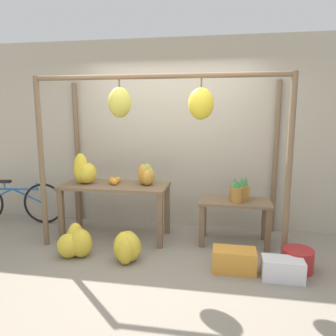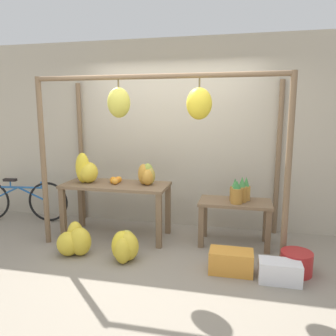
{
  "view_description": "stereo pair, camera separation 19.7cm",
  "coord_description": "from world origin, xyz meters",
  "px_view_note": "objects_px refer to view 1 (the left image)",
  "views": [
    {
      "loc": [
        0.8,
        -3.47,
        1.76
      ],
      "look_at": [
        0.06,
        0.73,
        1.01
      ],
      "focal_mm": 35.0,
      "sensor_mm": 36.0,
      "label": 1
    },
    {
      "loc": [
        1.0,
        -3.43,
        1.76
      ],
      "look_at": [
        0.06,
        0.73,
        1.01
      ],
      "focal_mm": 35.0,
      "sensor_mm": 36.0,
      "label": 2
    }
  ],
  "objects_px": {
    "banana_pile_ground_left": "(75,243)",
    "fruit_crate_white": "(234,260)",
    "banana_pile_on_table": "(84,171)",
    "pineapple_cluster": "(238,191)",
    "orange_pile": "(115,181)",
    "blue_bucket": "(298,260)",
    "papaya_pile": "(147,175)",
    "fruit_crate_purple": "(283,269)",
    "banana_pile_ground_right": "(127,247)",
    "parked_bicycle": "(13,202)"
  },
  "relations": [
    {
      "from": "banana_pile_ground_left",
      "to": "blue_bucket",
      "type": "bearing_deg",
      "value": 2.05
    },
    {
      "from": "pineapple_cluster",
      "to": "blue_bucket",
      "type": "distance_m",
      "value": 1.09
    },
    {
      "from": "pineapple_cluster",
      "to": "papaya_pile",
      "type": "bearing_deg",
      "value": -179.62
    },
    {
      "from": "banana_pile_ground_left",
      "to": "papaya_pile",
      "type": "bearing_deg",
      "value": 45.16
    },
    {
      "from": "papaya_pile",
      "to": "fruit_crate_white",
      "type": "bearing_deg",
      "value": -33.26
    },
    {
      "from": "banana_pile_on_table",
      "to": "orange_pile",
      "type": "bearing_deg",
      "value": 9.52
    },
    {
      "from": "orange_pile",
      "to": "pineapple_cluster",
      "type": "height_order",
      "value": "pineapple_cluster"
    },
    {
      "from": "banana_pile_ground_right",
      "to": "fruit_crate_purple",
      "type": "bearing_deg",
      "value": -3.97
    },
    {
      "from": "banana_pile_on_table",
      "to": "banana_pile_ground_left",
      "type": "xyz_separation_m",
      "value": [
        0.14,
        -0.66,
        -0.76
      ]
    },
    {
      "from": "fruit_crate_white",
      "to": "orange_pile",
      "type": "bearing_deg",
      "value": 154.69
    },
    {
      "from": "parked_bicycle",
      "to": "banana_pile_ground_right",
      "type": "bearing_deg",
      "value": -24.6
    },
    {
      "from": "banana_pile_ground_left",
      "to": "blue_bucket",
      "type": "height_order",
      "value": "banana_pile_ground_left"
    },
    {
      "from": "fruit_crate_white",
      "to": "blue_bucket",
      "type": "height_order",
      "value": "fruit_crate_white"
    },
    {
      "from": "pineapple_cluster",
      "to": "banana_pile_on_table",
      "type": "bearing_deg",
      "value": -177.89
    },
    {
      "from": "parked_bicycle",
      "to": "papaya_pile",
      "type": "relative_size",
      "value": 5.33
    },
    {
      "from": "banana_pile_ground_left",
      "to": "parked_bicycle",
      "type": "bearing_deg",
      "value": 147.09
    },
    {
      "from": "banana_pile_on_table",
      "to": "fruit_crate_purple",
      "type": "relative_size",
      "value": 1.0
    },
    {
      "from": "pineapple_cluster",
      "to": "fruit_crate_white",
      "type": "distance_m",
      "value": 0.98
    },
    {
      "from": "banana_pile_ground_left",
      "to": "banana_pile_ground_right",
      "type": "distance_m",
      "value": 0.66
    },
    {
      "from": "orange_pile",
      "to": "fruit_crate_purple",
      "type": "height_order",
      "value": "orange_pile"
    },
    {
      "from": "banana_pile_on_table",
      "to": "banana_pile_ground_left",
      "type": "distance_m",
      "value": 1.02
    },
    {
      "from": "banana_pile_ground_left",
      "to": "fruit_crate_white",
      "type": "height_order",
      "value": "banana_pile_ground_left"
    },
    {
      "from": "papaya_pile",
      "to": "pineapple_cluster",
      "type": "bearing_deg",
      "value": 0.38
    },
    {
      "from": "banana_pile_ground_right",
      "to": "papaya_pile",
      "type": "height_order",
      "value": "papaya_pile"
    },
    {
      "from": "pineapple_cluster",
      "to": "banana_pile_ground_right",
      "type": "distance_m",
      "value": 1.59
    },
    {
      "from": "papaya_pile",
      "to": "fruit_crate_purple",
      "type": "relative_size",
      "value": 0.71
    },
    {
      "from": "orange_pile",
      "to": "papaya_pile",
      "type": "distance_m",
      "value": 0.46
    },
    {
      "from": "banana_pile_ground_right",
      "to": "orange_pile",
      "type": "bearing_deg",
      "value": 117.61
    },
    {
      "from": "banana_pile_ground_left",
      "to": "blue_bucket",
      "type": "relative_size",
      "value": 1.33
    },
    {
      "from": "orange_pile",
      "to": "pineapple_cluster",
      "type": "relative_size",
      "value": 0.69
    },
    {
      "from": "pineapple_cluster",
      "to": "banana_pile_ground_right",
      "type": "bearing_deg",
      "value": -149.75
    },
    {
      "from": "banana_pile_ground_left",
      "to": "blue_bucket",
      "type": "xyz_separation_m",
      "value": [
        2.6,
        0.09,
        -0.05
      ]
    },
    {
      "from": "banana_pile_ground_left",
      "to": "fruit_crate_white",
      "type": "xyz_separation_m",
      "value": [
        1.9,
        -0.04,
        -0.05
      ]
    },
    {
      "from": "blue_bucket",
      "to": "parked_bicycle",
      "type": "height_order",
      "value": "parked_bicycle"
    },
    {
      "from": "banana_pile_on_table",
      "to": "fruit_crate_white",
      "type": "relative_size",
      "value": 0.9
    },
    {
      "from": "banana_pile_ground_right",
      "to": "parked_bicycle",
      "type": "xyz_separation_m",
      "value": [
        -2.16,
        0.99,
        0.16
      ]
    },
    {
      "from": "orange_pile",
      "to": "pineapple_cluster",
      "type": "distance_m",
      "value": 1.68
    },
    {
      "from": "fruit_crate_white",
      "to": "pineapple_cluster",
      "type": "bearing_deg",
      "value": 86.37
    },
    {
      "from": "banana_pile_ground_right",
      "to": "parked_bicycle",
      "type": "height_order",
      "value": "parked_bicycle"
    },
    {
      "from": "banana_pile_on_table",
      "to": "pineapple_cluster",
      "type": "xyz_separation_m",
      "value": [
        2.09,
        0.08,
        -0.21
      ]
    },
    {
      "from": "fruit_crate_white",
      "to": "fruit_crate_purple",
      "type": "height_order",
      "value": "fruit_crate_white"
    },
    {
      "from": "blue_bucket",
      "to": "fruit_crate_purple",
      "type": "relative_size",
      "value": 0.79
    },
    {
      "from": "banana_pile_ground_right",
      "to": "fruit_crate_purple",
      "type": "distance_m",
      "value": 1.75
    },
    {
      "from": "parked_bicycle",
      "to": "blue_bucket",
      "type": "bearing_deg",
      "value": -12.1
    },
    {
      "from": "parked_bicycle",
      "to": "pineapple_cluster",
      "type": "bearing_deg",
      "value": -3.9
    },
    {
      "from": "banana_pile_ground_right",
      "to": "papaya_pile",
      "type": "xyz_separation_m",
      "value": [
        0.07,
        0.74,
        0.72
      ]
    },
    {
      "from": "orange_pile",
      "to": "blue_bucket",
      "type": "xyz_separation_m",
      "value": [
        2.33,
        -0.63,
        -0.68
      ]
    },
    {
      "from": "fruit_crate_white",
      "to": "papaya_pile",
      "type": "xyz_separation_m",
      "value": [
        -1.18,
        0.77,
        0.77
      ]
    },
    {
      "from": "pineapple_cluster",
      "to": "banana_pile_ground_left",
      "type": "distance_m",
      "value": 2.16
    },
    {
      "from": "banana_pile_on_table",
      "to": "fruit_crate_white",
      "type": "height_order",
      "value": "banana_pile_on_table"
    }
  ]
}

